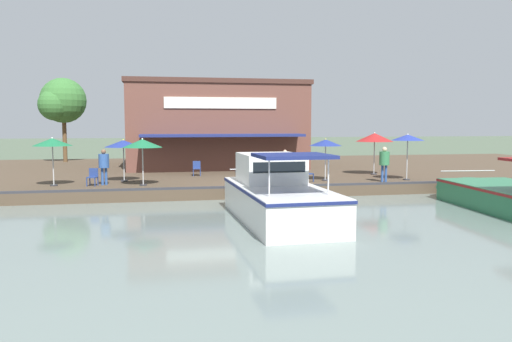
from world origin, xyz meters
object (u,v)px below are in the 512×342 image
Objects in this scene: motorboat_distant_upstream at (511,196)px; person_near_entrance at (104,163)px; patio_umbrella_back_row at (326,143)px; person_at_quay_edge at (384,160)px; motorboat_fourth_along at (273,194)px; cafe_chair_far_corner_seat at (93,176)px; cafe_chair_mid_patio at (307,173)px; patio_umbrella_near_quay_edge at (142,143)px; cafe_chair_back_row_seat at (197,168)px; mooring_post at (237,179)px; tree_downstream_bank at (61,102)px; patio_umbrella_mid_patio_left at (408,138)px; patio_umbrella_far_corner at (375,137)px; patio_umbrella_by_entrance at (123,144)px; cafe_chair_facing_river at (273,174)px; person_mid_patio at (285,161)px; patio_umbrella_mid_patio_right at (52,142)px; waterfront_restaurant at (213,125)px.

person_near_entrance is at bearing -113.06° from motorboat_distant_upstream.
person_at_quay_edge is (1.18, 2.79, -0.85)m from patio_umbrella_back_row.
cafe_chair_far_corner_seat is at bearing -132.54° from motorboat_fourth_along.
motorboat_fourth_along is (6.48, -3.30, -0.13)m from cafe_chair_mid_patio.
patio_umbrella_near_quay_edge is 2.71× the size of cafe_chair_back_row_seat.
tree_downstream_bank is (-18.25, -11.10, 4.34)m from mooring_post.
person_near_entrance is (-0.21, -11.30, -0.89)m from patio_umbrella_back_row.
tree_downstream_bank reaches higher than mooring_post.
patio_umbrella_far_corner is (-3.06, -0.50, -0.06)m from patio_umbrella_mid_patio_left.
motorboat_fourth_along is (8.50, 6.06, -1.63)m from patio_umbrella_by_entrance.
patio_umbrella_by_entrance is 1.25× the size of person_near_entrance.
cafe_chair_back_row_seat is 0.47× the size of person_at_quay_edge.
person_at_quay_edge is at bearing 67.00° from patio_umbrella_back_row.
motorboat_fourth_along is at bearing -54.60° from patio_umbrella_mid_patio_left.
person_near_entrance is 2.30× the size of mooring_post.
motorboat_fourth_along is (5.93, -1.35, -0.13)m from cafe_chair_facing_river.
mooring_post is (3.00, -3.08, -0.60)m from person_mid_patio.
person_at_quay_edge is 9.15m from motorboat_fourth_along.
person_near_entrance is (3.62, -4.80, 0.64)m from cafe_chair_back_row_seat.
patio_umbrella_far_corner is 7.91m from cafe_chair_facing_river.
patio_umbrella_mid_patio_right is at bearing -92.78° from patio_umbrella_mid_patio_left.
patio_umbrella_far_corner is 3.27× the size of mooring_post.
patio_umbrella_near_quay_edge is at bearing -90.79° from patio_umbrella_mid_patio_left.
tree_downstream_bank reaches higher than patio_umbrella_back_row.
cafe_chair_facing_river is 0.09× the size of motorboat_distant_upstream.
patio_umbrella_back_row is at bearing 60.35° from person_mid_patio.
person_mid_patio is 9.42m from person_near_entrance.
waterfront_restaurant is 14.02m from patio_umbrella_mid_patio_right.
waterfront_restaurant is 12.41m from patio_umbrella_near_quay_edge.
cafe_chair_back_row_seat is 10.58m from person_at_quay_edge.
patio_umbrella_back_row is 0.89× the size of patio_umbrella_far_corner.
cafe_chair_far_corner_seat and cafe_chair_mid_patio have the same top height.
cafe_chair_far_corner_seat is at bearing -94.67° from person_at_quay_edge.
person_mid_patio is at bearing 15.80° from waterfront_restaurant.
patio_umbrella_mid_patio_right is (10.78, -8.92, -0.82)m from waterfront_restaurant.
patio_umbrella_far_corner is 2.95× the size of cafe_chair_far_corner_seat.
person_at_quay_edge is at bearing 127.98° from motorboat_fourth_along.
person_mid_patio is 0.19× the size of motorboat_fourth_along.
cafe_chair_far_corner_seat is at bearing -91.96° from patio_umbrella_mid_patio_left.
patio_umbrella_mid_patio_right is 11.83m from motorboat_fourth_along.
cafe_chair_far_corner_seat is 0.48× the size of person_near_entrance.
motorboat_fourth_along is 10.09m from motorboat_distant_upstream.
patio_umbrella_by_entrance is (9.41, -5.70, -0.97)m from waterfront_restaurant.
patio_umbrella_mid_patio_left is 1.41× the size of person_near_entrance.
person_mid_patio reaches higher than cafe_chair_far_corner_seat.
patio_umbrella_mid_patio_right reaches higher than cafe_chair_mid_patio.
patio_umbrella_back_row is 1.27× the size of person_near_entrance.
waterfront_restaurant is 14.16× the size of cafe_chair_mid_patio.
patio_umbrella_mid_patio_right is at bearing -82.93° from patio_umbrella_far_corner.
patio_umbrella_mid_patio_right is (2.18, -17.57, -0.09)m from patio_umbrella_far_corner.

